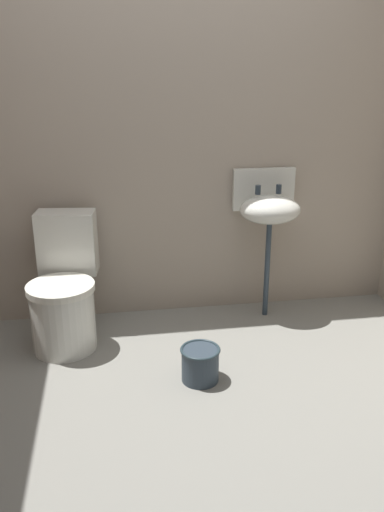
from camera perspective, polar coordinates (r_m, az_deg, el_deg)
The scene contains 5 objects.
ground_plane at distance 2.79m, azimuth 0.95°, elevation -16.46°, with size 3.52×2.64×0.08m, color gray.
wall_back at distance 3.42m, azimuth -2.44°, elevation 13.57°, with size 3.52×0.10×2.47m, color #A49685.
toilet_near_wall at distance 3.26m, azimuth -13.83°, elevation -4.03°, with size 0.45×0.63×0.78m.
sink at distance 3.43m, azimuth 8.45°, elevation 5.24°, with size 0.42×0.35×0.99m.
bucket at distance 2.88m, azimuth 0.91°, elevation -11.70°, with size 0.22×0.22×0.20m.
Camera 1 is at (-0.40, -2.21, 1.62)m, focal length 36.45 mm.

